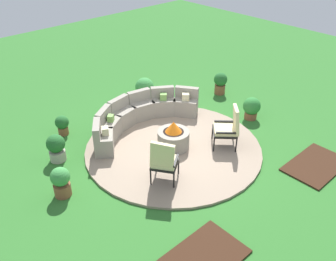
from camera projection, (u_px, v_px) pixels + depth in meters
ground_plane at (173, 148)px, 9.35m from camera, size 24.00×24.00×0.00m
patio_circle at (173, 147)px, 9.34m from camera, size 4.46×4.46×0.06m
mulch_bed_left at (201, 259)px, 6.42m from camera, size 1.61×1.01×0.04m
mulch_bed_right at (316, 165)px, 8.73m from camera, size 1.61×1.01×0.04m
fire_pit at (173, 137)px, 9.17m from camera, size 0.80×0.80×0.73m
curved_stone_bench at (139, 115)px, 10.03m from camera, size 3.55×1.40×0.81m
lounge_chair_front_left at (164, 160)px, 7.86m from camera, size 0.77×0.79×1.15m
lounge_chair_front_right at (229, 127)px, 9.08m from camera, size 0.85×0.87×1.10m
potted_plant_0 at (56, 147)px, 8.75m from camera, size 0.45×0.45×0.70m
potted_plant_1 at (61, 181)px, 7.68m from camera, size 0.41×0.41×0.70m
potted_plant_2 at (145, 89)px, 11.39m from camera, size 0.58×0.58×0.77m
potted_plant_3 at (252, 108)px, 10.48m from camera, size 0.50×0.50×0.66m
potted_plant_4 at (220, 82)px, 11.86m from camera, size 0.43×0.43×0.71m
potted_plant_5 at (62, 124)px, 9.78m from camera, size 0.37×0.37×0.55m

